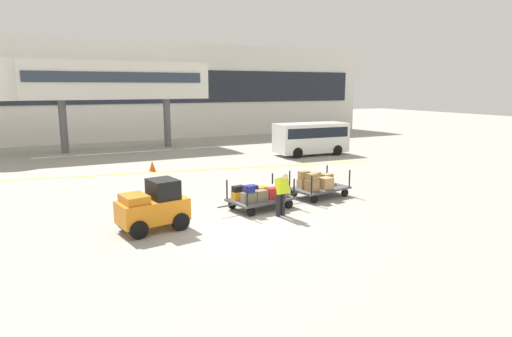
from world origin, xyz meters
TOP-DOWN VIEW (x-y plane):
  - ground_plane at (0.00, 0.00)m, footprint 120.00×120.00m
  - apron_lead_line at (1.42, 9.88)m, footprint 21.48×3.84m
  - terminal_building at (0.00, 25.98)m, footprint 48.67×2.51m
  - jet_bridge at (-2.15, 19.99)m, footprint 15.10×3.00m
  - baggage_tug at (-2.53, 0.84)m, footprint 2.26×1.53m
  - baggage_cart_lead at (1.52, 1.56)m, footprint 3.08×1.77m
  - baggage_cart_middle at (4.43, 2.06)m, footprint 3.08×1.77m
  - baggage_handler at (1.78, 0.34)m, footprint 0.45×0.47m
  - shuttle_van at (10.46, 11.73)m, footprint 4.89×2.16m
  - safety_cone_near at (-0.30, 10.65)m, footprint 0.36×0.36m

SIDE VIEW (x-z plane):
  - ground_plane at x=0.00m, z-range 0.00..0.00m
  - apron_lead_line at x=1.42m, z-range 0.00..0.01m
  - safety_cone_near at x=-0.30m, z-range 0.00..0.55m
  - baggage_cart_lead at x=1.52m, z-range -0.04..1.06m
  - baggage_cart_middle at x=4.43m, z-range -0.01..1.09m
  - baggage_tug at x=-2.53m, z-range -0.04..1.54m
  - baggage_handler at x=1.78m, z-range 0.08..1.65m
  - shuttle_van at x=10.46m, z-range 0.19..2.28m
  - terminal_building at x=0.00m, z-range 0.01..8.15m
  - jet_bridge at x=-2.15m, z-range 1.74..7.92m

